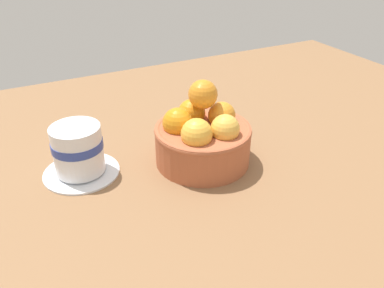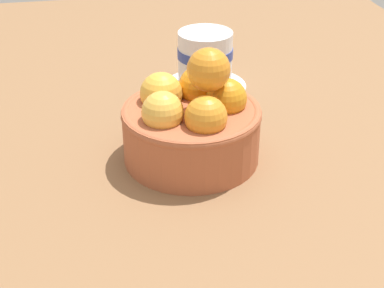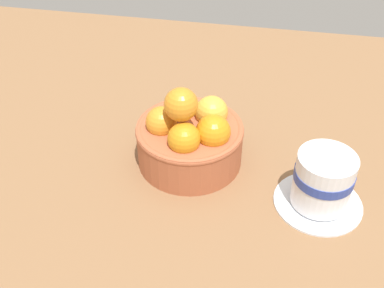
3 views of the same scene
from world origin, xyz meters
The scene contains 3 objects.
ground_plane centered at (0.00, 0.00, -1.83)cm, with size 125.58×90.84×3.66cm, color brown.
terracotta_bowl centered at (-0.02, 0.06, 4.38)cm, with size 14.66×14.66×12.67cm.
coffee_cup centered at (-17.64, 5.19, 3.70)cm, with size 11.18×11.18×7.73cm.
Camera 1 is at (-25.26, -46.00, 33.47)cm, focal length 37.21 mm.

